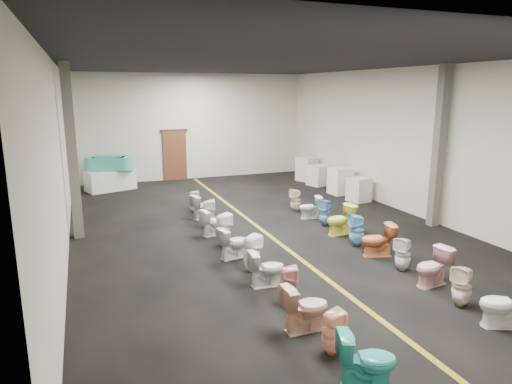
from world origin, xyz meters
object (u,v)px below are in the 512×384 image
toilet_left_0 (367,360)px  toilet_left_11 (194,201)px  toilet_left_3 (288,285)px  toilet_left_2 (305,307)px  toilet_right_9 (310,207)px  display_table (110,180)px  bathtub (109,163)px  toilet_left_10 (203,206)px  toilet_right_6 (357,230)px  toilet_left_6 (233,243)px  toilet_right_3 (433,267)px  toilet_right_5 (378,240)px  toilet_right_4 (403,254)px  toilet_right_7 (341,220)px  toilet_left_8 (214,222)px  toilet_left_7 (223,230)px  toilet_left_4 (266,268)px  appliance_crate_d (307,169)px  toilet_left_1 (332,333)px  toilet_right_10 (296,200)px  toilet_right_1 (504,304)px  toilet_right_8 (325,212)px  toilet_left_5 (252,253)px  toilet_left_9 (208,214)px  appliance_crate_b (340,181)px  appliance_crate_a (359,190)px  toilet_right_2 (462,286)px  appliance_crate_c (318,175)px

toilet_left_0 → toilet_left_11: toilet_left_0 is taller
toilet_left_11 → toilet_left_3: bearing=-155.7°
toilet_left_2 → toilet_right_9: 6.65m
toilet_left_3 → toilet_left_11: toilet_left_3 is taller
display_table → bathtub: (-0.00, 0.00, 0.68)m
toilet_left_11 → toilet_right_9: (3.11, -2.03, 0.00)m
toilet_left_10 → bathtub: bearing=3.8°
bathtub → toilet_left_2: bathtub is taller
toilet_right_6 → toilet_left_6: bearing=-84.5°
bathtub → toilet_right_3: 12.76m
toilet_right_5 → toilet_right_9: (0.03, 3.43, -0.05)m
toilet_right_4 → toilet_right_7: (0.08, 2.66, 0.03)m
toilet_left_8 → toilet_left_10: toilet_left_10 is taller
toilet_left_2 → toilet_left_7: 4.41m
toilet_right_6 → toilet_left_3: bearing=-41.1°
toilet_left_4 → toilet_right_3: 3.30m
appliance_crate_d → toilet_right_6: 8.39m
toilet_left_1 → toilet_right_7: bearing=-37.7°
toilet_right_9 → toilet_left_3: bearing=-21.6°
appliance_crate_d → toilet_left_8: (-5.77, -5.83, -0.14)m
toilet_left_6 → toilet_right_7: toilet_right_7 is taller
toilet_left_6 → toilet_right_3: 4.30m
display_table → toilet_right_10: (5.32, -5.47, -0.03)m
toilet_left_6 → toilet_right_1: bearing=-159.6°
display_table → toilet_left_7: bearing=-74.3°
toilet_right_3 → toilet_right_8: size_ratio=0.99×
appliance_crate_d → toilet_left_5: appliance_crate_d is taller
toilet_left_5 → toilet_left_9: size_ratio=1.00×
toilet_left_0 → toilet_right_8: same height
toilet_left_11 → toilet_left_6: bearing=-157.7°
bathtub → toilet_right_10: bearing=-27.6°
toilet_left_0 → toilet_right_8: (3.12, 6.60, 0.00)m
toilet_left_5 → toilet_right_4: toilet_left_5 is taller
toilet_left_1 → toilet_right_10: 8.08m
toilet_left_4 → toilet_left_2: bearing=-179.7°
toilet_right_7 → toilet_right_10: size_ratio=1.11×
toilet_left_11 → toilet_right_3: bearing=-133.1°
toilet_left_2 → toilet_right_10: bearing=-25.3°
toilet_left_3 → bathtub: bearing=28.7°
appliance_crate_b → toilet_left_11: bearing=-174.6°
toilet_left_1 → toilet_right_3: toilet_right_3 is taller
appliance_crate_b → toilet_left_0: size_ratio=1.27×
toilet_left_5 → toilet_right_1: size_ratio=1.01×
appliance_crate_a → toilet_right_1: size_ratio=1.05×
bathtub → toilet_right_1: 14.31m
toilet_right_2 → toilet_left_3: bearing=-134.4°
toilet_right_6 → toilet_right_2: bearing=10.5°
bathtub → toilet_right_2: 13.52m
toilet_right_8 → appliance_crate_c: bearing=129.4°
toilet_left_0 → toilet_left_8: toilet_left_0 is taller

